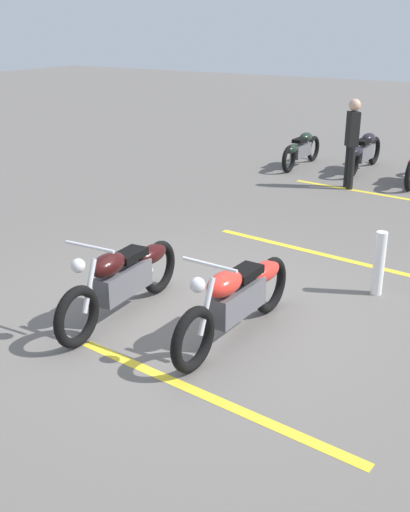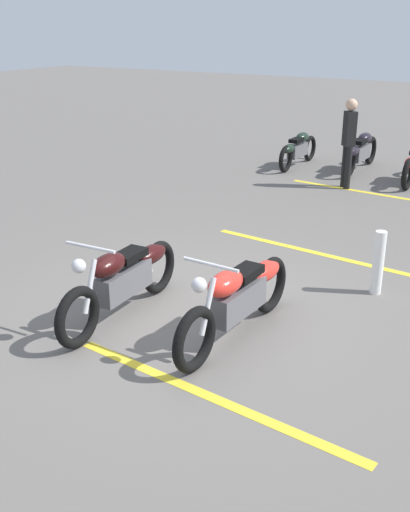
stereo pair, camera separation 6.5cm
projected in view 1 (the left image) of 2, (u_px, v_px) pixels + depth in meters
name	position (u px, v px, depth m)	size (l,w,h in m)	color
ground_plane	(197.00, 312.00, 7.20)	(60.00, 60.00, 0.00)	#66605B
motorcycle_bright_foreground	(238.00, 297.00, 6.51)	(2.23, 0.62, 1.04)	black
motorcycle_dark_foreground	(124.00, 278.00, 6.99)	(2.23, 0.62, 1.04)	black
motorcycle_row_center	(363.00, 152.00, 13.71)	(2.18, 0.28, 0.82)	black
motorcycle_row_right	(301.00, 149.00, 14.14)	(2.02, 0.25, 0.76)	black
bystander_near_row	(352.00, 139.00, 12.14)	(0.32, 0.31, 1.78)	black
bollard_post	(379.00, 263.00, 7.54)	(0.14, 0.14, 0.82)	white
parking_stripe_near	(206.00, 396.00, 5.60)	(3.20, 0.12, 0.01)	yellow
parking_stripe_mid	(312.00, 252.00, 9.07)	(3.20, 0.12, 0.01)	yellow
parking_stripe_far	(368.00, 193.00, 12.16)	(3.20, 0.12, 0.01)	yellow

